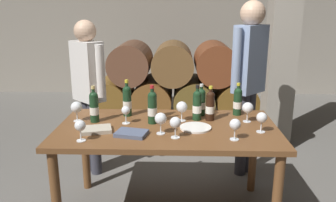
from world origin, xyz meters
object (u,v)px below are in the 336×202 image
(wine_bottle_4, at_px, (210,105))
(wine_glass_3, at_px, (262,118))
(wine_bottle_5, at_px, (238,101))
(wine_glass_2, at_px, (161,119))
(leather_ledger, at_px, (131,133))
(wine_bottle_0, at_px, (94,106))
(serving_plate, at_px, (196,128))
(wine_glass_4, at_px, (235,125))
(dining_table, at_px, (167,137))
(wine_glass_0, at_px, (126,111))
(tasting_notebook, at_px, (96,130))
(taster_seated_left, at_px, (88,85))
(wine_bottle_1, at_px, (127,100))
(wine_glass_8, at_px, (80,126))
(wine_glass_6, at_px, (175,123))
(sommelier_presenting, at_px, (249,73))
(wine_glass_5, at_px, (248,108))
(wine_bottle_3, at_px, (152,107))
(wine_glass_7, at_px, (76,108))
(wine_bottle_6, at_px, (201,102))
(wine_bottle_2, at_px, (197,105))
(wine_glass_1, at_px, (182,107))
(wine_bottle_7, at_px, (153,105))

(wine_bottle_4, xyz_separation_m, wine_glass_3, (0.35, -0.27, -0.02))
(wine_bottle_5, bearing_deg, wine_bottle_4, -148.43)
(wine_glass_2, xyz_separation_m, leather_ledger, (-0.21, -0.04, -0.10))
(wine_bottle_0, xyz_separation_m, leather_ledger, (0.34, -0.29, -0.11))
(serving_plate, bearing_deg, wine_glass_4, -40.10)
(leather_ledger, bearing_deg, dining_table, 50.30)
(wine_bottle_4, bearing_deg, wine_glass_0, -170.92)
(tasting_notebook, distance_m, taster_seated_left, 0.90)
(leather_ledger, distance_m, serving_plate, 0.49)
(wine_bottle_1, height_order, wine_glass_2, wine_bottle_1)
(wine_glass_8, height_order, taster_seated_left, taster_seated_left)
(wine_glass_2, bearing_deg, wine_bottle_4, 40.20)
(wine_glass_6, distance_m, serving_plate, 0.27)
(sommelier_presenting, bearing_deg, wine_glass_5, -101.02)
(wine_bottle_3, xyz_separation_m, wine_glass_0, (-0.21, -0.02, -0.03))
(wine_glass_8, distance_m, taster_seated_left, 1.05)
(wine_glass_7, distance_m, serving_plate, 0.97)
(tasting_notebook, bearing_deg, wine_glass_3, -13.66)
(wine_glass_0, relative_size, leather_ledger, 0.65)
(dining_table, xyz_separation_m, leather_ledger, (-0.25, -0.19, 0.11))
(dining_table, xyz_separation_m, wine_bottle_1, (-0.35, 0.26, 0.23))
(wine_glass_8, bearing_deg, sommelier_presenting, 38.27)
(wine_glass_3, height_order, wine_glass_8, wine_glass_3)
(wine_bottle_1, xyz_separation_m, sommelier_presenting, (1.11, 0.49, 0.15))
(wine_glass_2, xyz_separation_m, wine_glass_8, (-0.54, -0.16, -0.01))
(wine_bottle_6, bearing_deg, wine_bottle_3, -150.53)
(wine_glass_6, bearing_deg, wine_bottle_6, 68.27)
(tasting_notebook, bearing_deg, wine_glass_8, -122.70)
(wine_bottle_2, distance_m, wine_glass_1, 0.13)
(wine_bottle_1, height_order, taster_seated_left, taster_seated_left)
(wine_glass_2, bearing_deg, wine_glass_7, 159.19)
(wine_bottle_7, distance_m, wine_glass_7, 0.61)
(wine_glass_0, xyz_separation_m, tasting_notebook, (-0.20, -0.18, -0.09))
(wine_glass_4, bearing_deg, dining_table, 151.81)
(dining_table, height_order, sommelier_presenting, sommelier_presenting)
(wine_bottle_2, bearing_deg, sommelier_presenting, 47.79)
(dining_table, bearing_deg, wine_glass_3, -8.22)
(dining_table, distance_m, wine_bottle_6, 0.46)
(wine_glass_5, bearing_deg, wine_bottle_6, 154.78)
(wine_glass_8, bearing_deg, wine_glass_4, 3.00)
(wine_glass_1, xyz_separation_m, wine_glass_2, (-0.16, -0.29, -0.00))
(dining_table, bearing_deg, wine_bottle_6, 47.32)
(wine_glass_3, bearing_deg, wine_glass_4, -144.55)
(wine_glass_7, relative_size, sommelier_presenting, 0.10)
(wine_glass_5, xyz_separation_m, leather_ledger, (-0.89, -0.32, -0.10))
(taster_seated_left, bearing_deg, wine_bottle_0, -71.88)
(wine_glass_0, height_order, wine_glass_4, wine_glass_4)
(wine_glass_1, distance_m, leather_ledger, 0.50)
(wine_bottle_1, bearing_deg, tasting_notebook, -114.64)
(wine_glass_2, height_order, sommelier_presenting, sommelier_presenting)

